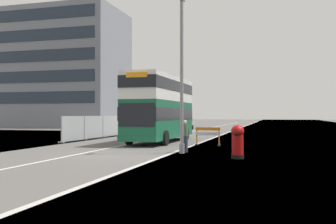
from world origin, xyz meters
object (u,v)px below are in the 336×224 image
double_decker_bus (161,107)px  roadworks_barrier (208,134)px  car_oncoming_near (159,124)px  red_pillar_postbox (238,140)px  pedestrian_at_kerb (185,136)px  car_receding_mid (184,121)px  lamppost_foreground (182,79)px

double_decker_bus → roadworks_barrier: 4.95m
car_oncoming_near → double_decker_bus: bearing=-72.5°
roadworks_barrier → car_oncoming_near: car_oncoming_near is taller
double_decker_bus → car_oncoming_near: (-4.55, 14.46, -1.62)m
roadworks_barrier → red_pillar_postbox: bearing=-69.6°
red_pillar_postbox → pedestrian_at_kerb: pedestrian_at_kerb is taller
double_decker_bus → pedestrian_at_kerb: 8.16m
roadworks_barrier → car_receding_mid: car_receding_mid is taller
red_pillar_postbox → car_receding_mid: (-10.19, 32.01, 0.25)m
car_receding_mid → double_decker_bus: bearing=-80.9°
lamppost_foreground → red_pillar_postbox: lamppost_foreground is taller
lamppost_foreground → roadworks_barrier: 6.26m
pedestrian_at_kerb → car_oncoming_near: bearing=110.5°
lamppost_foreground → car_receding_mid: size_ratio=1.96×
roadworks_barrier → pedestrian_at_kerb: bearing=-94.8°
double_decker_bus → car_oncoming_near: double_decker_bus is taller
double_decker_bus → car_receding_mid: size_ratio=2.44×
lamppost_foreground → red_pillar_postbox: 4.60m
roadworks_barrier → car_oncoming_near: 18.86m
lamppost_foreground → car_receding_mid: (-7.14, 30.39, -2.79)m
red_pillar_postbox → car_oncoming_near: size_ratio=0.36×
roadworks_barrier → car_receding_mid: size_ratio=0.39×
car_receding_mid → pedestrian_at_kerb: bearing=-76.4°
red_pillar_postbox → car_oncoming_near: car_oncoming_near is taller
car_oncoming_near → car_receding_mid: car_receding_mid is taller
double_decker_bus → red_pillar_postbox: double_decker_bus is taller
pedestrian_at_kerb → double_decker_bus: bearing=116.3°
car_oncoming_near → pedestrian_at_kerb: bearing=-69.5°
double_decker_bus → lamppost_foreground: (3.51, -7.77, 1.34)m
red_pillar_postbox → pedestrian_at_kerb: (-3.01, 2.24, 0.02)m
red_pillar_postbox → car_receding_mid: 33.60m
pedestrian_at_kerb → car_receding_mid: bearing=103.6°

